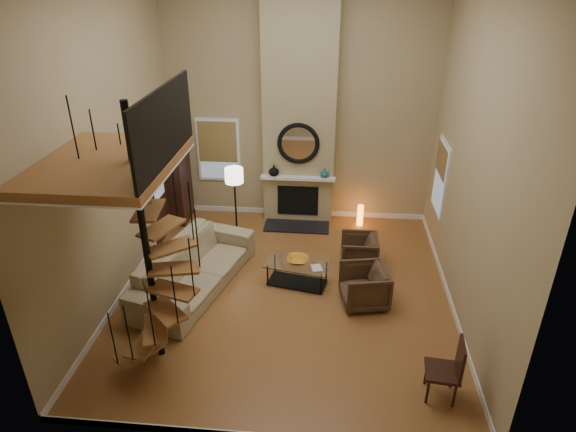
# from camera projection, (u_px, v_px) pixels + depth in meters

# --- Properties ---
(ground) EXTENTS (6.00, 6.50, 0.01)m
(ground) POSITION_uv_depth(u_px,v_px,m) (286.00, 292.00, 9.28)
(ground) COLOR #AC7037
(ground) RESTS_ON ground
(back_wall) EXTENTS (6.00, 0.02, 5.50)m
(back_wall) POSITION_uv_depth(u_px,v_px,m) (300.00, 103.00, 10.90)
(back_wall) COLOR tan
(back_wall) RESTS_ON ground
(front_wall) EXTENTS (6.00, 0.02, 5.50)m
(front_wall) POSITION_uv_depth(u_px,v_px,m) (255.00, 260.00, 5.15)
(front_wall) COLOR tan
(front_wall) RESTS_ON ground
(left_wall) EXTENTS (0.02, 6.50, 5.50)m
(left_wall) POSITION_uv_depth(u_px,v_px,m) (107.00, 147.00, 8.27)
(left_wall) COLOR tan
(left_wall) RESTS_ON ground
(right_wall) EXTENTS (0.02, 6.50, 5.50)m
(right_wall) POSITION_uv_depth(u_px,v_px,m) (475.00, 159.00, 7.78)
(right_wall) COLOR tan
(right_wall) RESTS_ON ground
(baseboard_back) EXTENTS (6.00, 0.02, 0.12)m
(baseboard_back) POSITION_uv_depth(u_px,v_px,m) (299.00, 212.00, 12.12)
(baseboard_back) COLOR white
(baseboard_back) RESTS_ON ground
(baseboard_left) EXTENTS (0.02, 6.50, 0.12)m
(baseboard_left) POSITION_uv_depth(u_px,v_px,m) (131.00, 281.00, 9.50)
(baseboard_left) COLOR white
(baseboard_left) RESTS_ON ground
(baseboard_right) EXTENTS (0.02, 6.50, 0.12)m
(baseboard_right) POSITION_uv_depth(u_px,v_px,m) (449.00, 298.00, 9.00)
(baseboard_right) COLOR white
(baseboard_right) RESTS_ON ground
(chimney_breast) EXTENTS (1.60, 0.38, 5.50)m
(chimney_breast) POSITION_uv_depth(u_px,v_px,m) (299.00, 105.00, 10.74)
(chimney_breast) COLOR tan
(chimney_breast) RESTS_ON ground
(hearth) EXTENTS (1.50, 0.60, 0.04)m
(hearth) POSITION_uv_depth(u_px,v_px,m) (297.00, 226.00, 11.55)
(hearth) COLOR black
(hearth) RESTS_ON ground
(firebox) EXTENTS (0.95, 0.02, 0.72)m
(firebox) POSITION_uv_depth(u_px,v_px,m) (298.00, 201.00, 11.56)
(firebox) COLOR black
(firebox) RESTS_ON chimney_breast
(mantel) EXTENTS (1.70, 0.18, 0.06)m
(mantel) POSITION_uv_depth(u_px,v_px,m) (298.00, 178.00, 11.22)
(mantel) COLOR white
(mantel) RESTS_ON chimney_breast
(mirror_frame) EXTENTS (0.94, 0.10, 0.94)m
(mirror_frame) POSITION_uv_depth(u_px,v_px,m) (298.00, 144.00, 10.91)
(mirror_frame) COLOR black
(mirror_frame) RESTS_ON chimney_breast
(mirror_disc) EXTENTS (0.80, 0.01, 0.80)m
(mirror_disc) POSITION_uv_depth(u_px,v_px,m) (298.00, 143.00, 10.92)
(mirror_disc) COLOR white
(mirror_disc) RESTS_ON chimney_breast
(vase_left) EXTENTS (0.24, 0.24, 0.25)m
(vase_left) POSITION_uv_depth(u_px,v_px,m) (274.00, 170.00, 11.23)
(vase_left) COLOR black
(vase_left) RESTS_ON mantel
(vase_right) EXTENTS (0.20, 0.20, 0.21)m
(vase_right) POSITION_uv_depth(u_px,v_px,m) (325.00, 173.00, 11.14)
(vase_right) COLOR #195959
(vase_right) RESTS_ON mantel
(window_back) EXTENTS (1.02, 0.06, 1.52)m
(window_back) POSITION_uv_depth(u_px,v_px,m) (218.00, 149.00, 11.55)
(window_back) COLOR white
(window_back) RESTS_ON back_wall
(window_right) EXTENTS (0.06, 1.02, 1.52)m
(window_right) POSITION_uv_depth(u_px,v_px,m) (441.00, 177.00, 10.06)
(window_right) COLOR white
(window_right) RESTS_ON right_wall
(entry_door) EXTENTS (0.10, 1.05, 2.16)m
(entry_door) POSITION_uv_depth(u_px,v_px,m) (157.00, 195.00, 10.64)
(entry_door) COLOR white
(entry_door) RESTS_ON ground
(loft) EXTENTS (1.70, 2.20, 1.09)m
(loft) POSITION_uv_depth(u_px,v_px,m) (114.00, 160.00, 6.38)
(loft) COLOR #9A6132
(loft) RESTS_ON left_wall
(spiral_stair) EXTENTS (1.47, 1.47, 4.06)m
(spiral_stair) POSITION_uv_depth(u_px,v_px,m) (149.00, 257.00, 7.03)
(spiral_stair) COLOR black
(spiral_stair) RESTS_ON ground
(hutch) EXTENTS (0.40, 0.84, 1.89)m
(hutch) POSITION_uv_depth(u_px,v_px,m) (178.00, 182.00, 11.53)
(hutch) COLOR black
(hutch) RESTS_ON ground
(sofa) EXTENTS (1.89, 3.16, 0.87)m
(sofa) POSITION_uv_depth(u_px,v_px,m) (194.00, 267.00, 9.31)
(sofa) COLOR tan
(sofa) RESTS_ON ground
(armchair_near) EXTENTS (0.74, 0.72, 0.66)m
(armchair_near) POSITION_uv_depth(u_px,v_px,m) (362.00, 251.00, 9.90)
(armchair_near) COLOR #493221
(armchair_near) RESTS_ON ground
(armchair_far) EXTENTS (0.94, 0.93, 0.74)m
(armchair_far) POSITION_uv_depth(u_px,v_px,m) (368.00, 286.00, 8.85)
(armchair_far) COLOR #493221
(armchair_far) RESTS_ON ground
(coffee_table) EXTENTS (1.29, 0.83, 0.45)m
(coffee_table) POSITION_uv_depth(u_px,v_px,m) (297.00, 271.00, 9.40)
(coffee_table) COLOR silver
(coffee_table) RESTS_ON ground
(bowl) EXTENTS (0.41, 0.41, 0.10)m
(bowl) POSITION_uv_depth(u_px,v_px,m) (297.00, 260.00, 9.35)
(bowl) COLOR orange
(bowl) RESTS_ON coffee_table
(book) EXTENTS (0.24, 0.29, 0.02)m
(book) POSITION_uv_depth(u_px,v_px,m) (315.00, 268.00, 9.16)
(book) COLOR gray
(book) RESTS_ON coffee_table
(floor_lamp) EXTENTS (0.39, 0.39, 1.70)m
(floor_lamp) POSITION_uv_depth(u_px,v_px,m) (234.00, 181.00, 10.38)
(floor_lamp) COLOR black
(floor_lamp) RESTS_ON ground
(accent_lamp) EXTENTS (0.14, 0.14, 0.50)m
(accent_lamp) POSITION_uv_depth(u_px,v_px,m) (360.00, 215.00, 11.55)
(accent_lamp) COLOR orange
(accent_lamp) RESTS_ON ground
(side_chair) EXTENTS (0.50, 0.50, 0.98)m
(side_chair) POSITION_uv_depth(u_px,v_px,m) (450.00, 368.00, 6.82)
(side_chair) COLOR black
(side_chair) RESTS_ON ground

